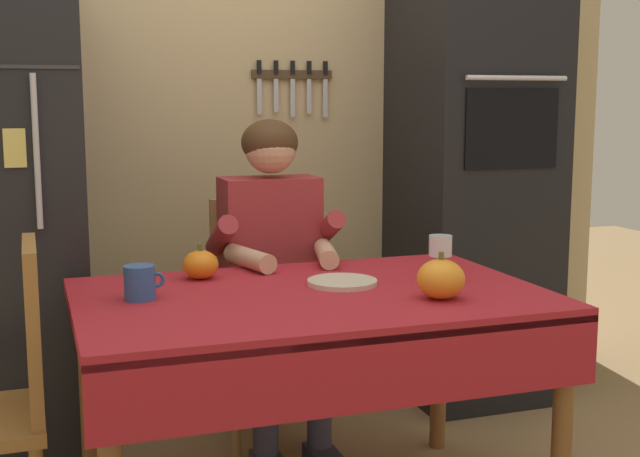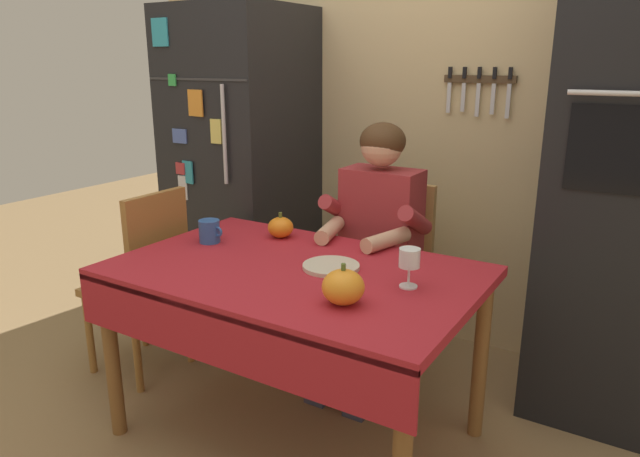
% 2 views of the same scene
% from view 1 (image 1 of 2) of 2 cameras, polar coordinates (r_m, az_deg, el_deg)
% --- Properties ---
extents(back_wall_assembly, '(3.70, 0.13, 2.60)m').
position_cam_1_polar(back_wall_assembly, '(3.72, -6.08, 8.40)').
color(back_wall_assembly, '#D1B784').
rests_on(back_wall_assembly, ground).
extents(wall_oven, '(0.60, 0.64, 2.10)m').
position_cam_1_polar(wall_oven, '(3.76, 10.29, 4.51)').
color(wall_oven, black).
rests_on(wall_oven, ground).
extents(dining_table, '(1.40, 0.90, 0.74)m').
position_cam_1_polar(dining_table, '(2.56, -0.44, -6.24)').
color(dining_table, brown).
rests_on(dining_table, ground).
extents(chair_behind_person, '(0.40, 0.40, 0.93)m').
position_cam_1_polar(chair_behind_person, '(3.35, -3.92, -5.23)').
color(chair_behind_person, tan).
rests_on(chair_behind_person, ground).
extents(seated_person, '(0.47, 0.55, 1.25)m').
position_cam_1_polar(seated_person, '(3.12, -3.05, -2.00)').
color(seated_person, '#38384C').
rests_on(seated_person, ground).
extents(coffee_mug, '(0.12, 0.09, 0.10)m').
position_cam_1_polar(coffee_mug, '(2.52, -12.02, -3.58)').
color(coffee_mug, '#2D569E').
rests_on(coffee_mug, dining_table).
extents(wine_glass, '(0.07, 0.07, 0.14)m').
position_cam_1_polar(wine_glass, '(2.76, 8.11, -1.31)').
color(wine_glass, white).
rests_on(wine_glass, dining_table).
extents(pumpkin_large, '(0.14, 0.14, 0.14)m').
position_cam_1_polar(pumpkin_large, '(2.49, 8.14, -3.39)').
color(pumpkin_large, orange).
rests_on(pumpkin_large, dining_table).
extents(pumpkin_medium, '(0.12, 0.12, 0.12)m').
position_cam_1_polar(pumpkin_medium, '(2.77, -8.06, -2.42)').
color(pumpkin_medium, orange).
rests_on(pumpkin_medium, dining_table).
extents(serving_tray, '(0.22, 0.22, 0.02)m').
position_cam_1_polar(serving_tray, '(2.66, 1.50, -3.64)').
color(serving_tray, beige).
rests_on(serving_tray, dining_table).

